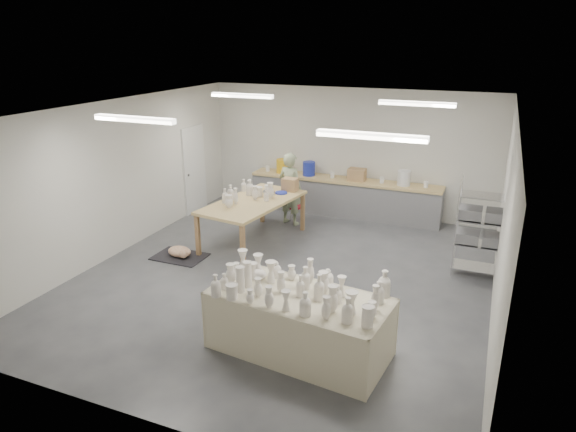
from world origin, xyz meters
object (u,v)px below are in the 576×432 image
at_px(potter, 290,189).
at_px(red_stool, 295,207).
at_px(work_table, 256,200).
at_px(drying_table, 299,321).

bearing_deg(potter, red_stool, -75.38).
relative_size(work_table, potter, 1.55).
relative_size(potter, red_stool, 3.82).
bearing_deg(red_stool, potter, -90.00).
distance_m(drying_table, red_stool, 5.37).
xyz_separation_m(work_table, red_stool, (0.27, 1.52, -0.60)).
height_order(drying_table, red_stool, drying_table).
bearing_deg(work_table, red_stool, 88.06).
relative_size(work_table, red_stool, 5.90).
bearing_deg(potter, drying_table, 128.12).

